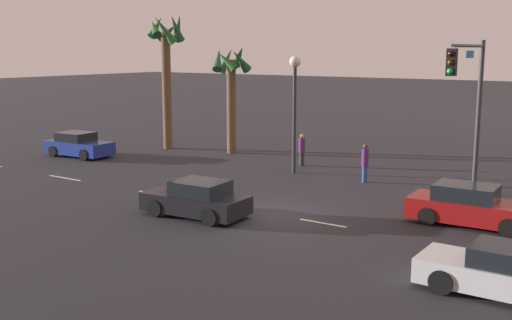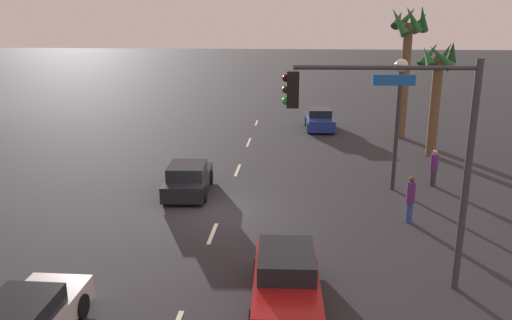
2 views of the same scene
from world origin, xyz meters
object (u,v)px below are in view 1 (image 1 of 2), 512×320
object	(u,v)px
car_1	(471,207)
streetlamp	(295,91)
car_3	(505,273)
pedestrian_0	(302,149)
car_2	(197,200)
car_0	(79,145)
palm_tree_0	(230,80)
pedestrian_1	(365,162)
traffic_signal	(470,94)
palm_tree_2	(167,56)

from	to	relation	value
car_1	streetlamp	world-z (taller)	streetlamp
car_3	pedestrian_0	world-z (taller)	pedestrian_0
car_1	car_2	world-z (taller)	car_1
car_2	streetlamp	size ratio (longest dim) A/B	0.70
car_0	car_2	distance (m)	15.41
pedestrian_0	palm_tree_0	distance (m)	6.71
pedestrian_0	pedestrian_1	size ratio (longest dim) A/B	0.94
traffic_signal	palm_tree_2	distance (m)	19.77
car_0	car_2	bearing A→B (deg)	-24.17
pedestrian_0	streetlamp	bearing A→B (deg)	-71.06
car_0	streetlamp	world-z (taller)	streetlamp
car_0	pedestrian_0	distance (m)	13.07
palm_tree_2	pedestrian_1	bearing A→B (deg)	-9.51
palm_tree_0	palm_tree_2	size ratio (longest dim) A/B	0.77
traffic_signal	palm_tree_0	xyz separation A→B (m)	(-15.13, 4.59, -0.03)
streetlamp	palm_tree_0	size ratio (longest dim) A/B	0.91
car_3	streetlamp	bearing A→B (deg)	139.52
traffic_signal	palm_tree_2	size ratio (longest dim) A/B	0.78
car_2	palm_tree_0	xyz separation A→B (m)	(-7.48, 12.26, 3.75)
pedestrian_1	palm_tree_0	size ratio (longest dim) A/B	0.28
palm_tree_2	car_2	bearing A→B (deg)	-44.35
car_1	pedestrian_0	xyz separation A→B (m)	(-10.64, 6.52, 0.24)
traffic_signal	pedestrian_1	bearing A→B (deg)	164.65
car_0	streetlamp	size ratio (longest dim) A/B	0.71
car_0	car_2	size ratio (longest dim) A/B	1.01
car_2	palm_tree_0	size ratio (longest dim) A/B	0.63
car_0	traffic_signal	size ratio (longest dim) A/B	0.63
car_1	pedestrian_0	distance (m)	12.48
car_0	palm_tree_2	xyz separation A→B (m)	(2.35, 5.14, 5.11)
pedestrian_1	car_1	bearing A→B (deg)	-36.55
car_3	streetlamp	size ratio (longest dim) A/B	0.71
car_3	traffic_signal	world-z (taller)	traffic_signal
pedestrian_0	car_2	bearing A→B (deg)	-80.35
car_2	streetlamp	xyz separation A→B (m)	(-1.21, 9.10, 3.48)
car_3	palm_tree_2	bearing A→B (deg)	150.52
pedestrian_0	pedestrian_1	world-z (taller)	pedestrian_1
car_0	pedestrian_1	world-z (taller)	pedestrian_1
car_2	pedestrian_1	xyz separation A→B (m)	(2.66, 9.04, 0.34)
streetlamp	pedestrian_1	bearing A→B (deg)	-0.92
palm_tree_0	car_3	bearing A→B (deg)	-36.38
pedestrian_0	car_3	bearing A→B (deg)	-43.77
pedestrian_0	palm_tree_0	world-z (taller)	palm_tree_0
streetlamp	pedestrian_0	distance (m)	3.80
pedestrian_0	pedestrian_1	distance (m)	4.96
car_1	palm_tree_2	xyz separation A→B (m)	(-20.47, 6.93, 5.09)
car_3	pedestrian_1	bearing A→B (deg)	129.07
car_3	pedestrian_0	distance (m)	18.16
palm_tree_2	pedestrian_0	bearing A→B (deg)	-2.39
pedestrian_0	traffic_signal	bearing A→B (deg)	-19.46
traffic_signal	streetlamp	size ratio (longest dim) A/B	1.12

